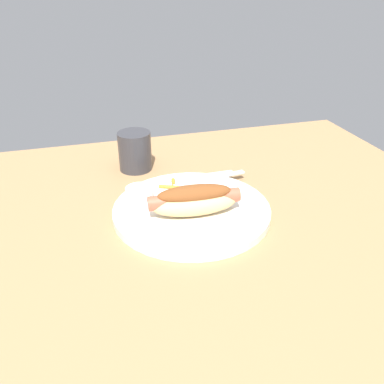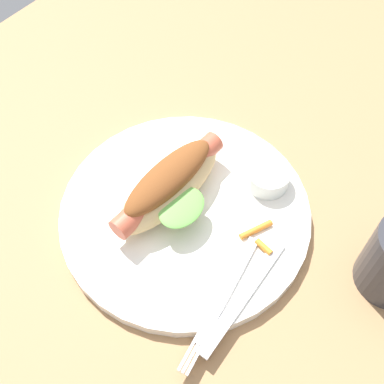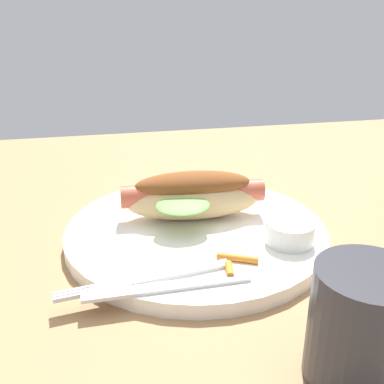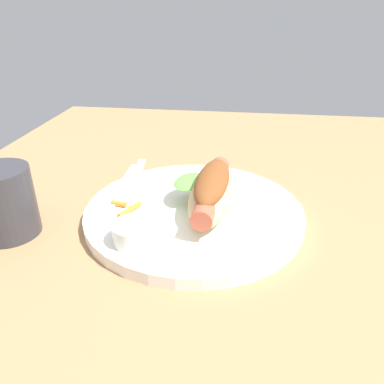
{
  "view_description": "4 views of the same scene",
  "coord_description": "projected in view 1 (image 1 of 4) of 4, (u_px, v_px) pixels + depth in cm",
  "views": [
    {
      "loc": [
        -14.4,
        -61.31,
        40.94
      ],
      "look_at": [
        3.5,
        1.45,
        5.36
      ],
      "focal_mm": 37.9,
      "sensor_mm": 36.0,
      "label": 1
    },
    {
      "loc": [
        27.71,
        21.54,
        49.95
      ],
      "look_at": [
        3.82,
        3.57,
        6.25
      ],
      "focal_mm": 44.92,
      "sensor_mm": 36.0,
      "label": 2
    },
    {
      "loc": [
        13.72,
        48.76,
        25.82
      ],
      "look_at": [
        4.19,
        2.61,
        5.98
      ],
      "focal_mm": 42.93,
      "sensor_mm": 36.0,
      "label": 3
    },
    {
      "loc": [
        -40.63,
        -3.37,
        26.98
      ],
      "look_at": [
        2.22,
        2.53,
        4.74
      ],
      "focal_mm": 34.86,
      "sensor_mm": 36.0,
      "label": 4
    }
  ],
  "objects": [
    {
      "name": "drinking_cup",
      "position": [
        135.0,
        151.0,
        0.93
      ],
      "size": [
        7.58,
        7.58,
        9.01
      ],
      "primitive_type": "cylinder",
      "color": "#333338",
      "rests_on": "ground_plane"
    },
    {
      "name": "knife",
      "position": [
        199.0,
        176.0,
        0.88
      ],
      "size": [
        15.46,
        1.68,
        0.36
      ],
      "primitive_type": "cube",
      "rotation": [
        0.0,
        0.0,
        6.3
      ],
      "color": "silver",
      "rests_on": "plate"
    },
    {
      "name": "sauce_ramekin",
      "position": [
        139.0,
        193.0,
        0.79
      ],
      "size": [
        5.23,
        5.23,
        2.42
      ],
      "primitive_type": "cylinder",
      "color": "white",
      "rests_on": "plate"
    },
    {
      "name": "ground_plane",
      "position": [
        176.0,
        228.0,
        0.75
      ],
      "size": [
        120.0,
        90.0,
        1.8
      ],
      "primitive_type": "cube",
      "color": "#9E754C"
    },
    {
      "name": "hot_dog",
      "position": [
        195.0,
        200.0,
        0.73
      ],
      "size": [
        17.03,
        9.27,
        5.72
      ],
      "rotation": [
        0.0,
        0.0,
        6.22
      ],
      "color": "#DBB77A",
      "rests_on": "plate"
    },
    {
      "name": "carrot_garnish",
      "position": [
        171.0,
        185.0,
        0.84
      ],
      "size": [
        4.1,
        4.29,
        0.75
      ],
      "color": "orange",
      "rests_on": "plate"
    },
    {
      "name": "fork",
      "position": [
        208.0,
        179.0,
        0.87
      ],
      "size": [
        16.76,
        3.61,
        0.4
      ],
      "rotation": [
        0.0,
        0.0,
        6.43
      ],
      "color": "silver",
      "rests_on": "plate"
    },
    {
      "name": "plate",
      "position": [
        192.0,
        210.0,
        0.77
      ],
      "size": [
        29.93,
        29.93,
        1.6
      ],
      "primitive_type": "cylinder",
      "color": "white",
      "rests_on": "ground_plane"
    }
  ]
}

